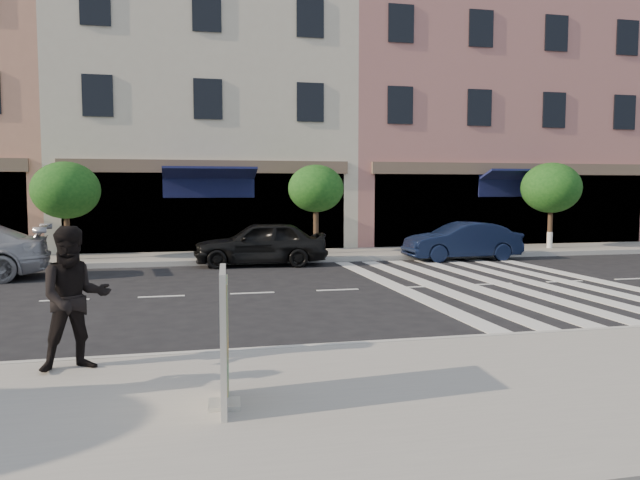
{
  "coord_description": "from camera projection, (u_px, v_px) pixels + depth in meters",
  "views": [
    {
      "loc": [
        -1.65,
        -9.97,
        2.36
      ],
      "look_at": [
        0.98,
        1.43,
        1.4
      ],
      "focal_mm": 35.0,
      "sensor_mm": 36.0,
      "label": 1
    }
  ],
  "objects": [
    {
      "name": "street_tree_wb",
      "position": [
        66.0,
        191.0,
        19.43
      ],
      "size": [
        2.1,
        2.1,
        3.06
      ],
      "color": "#473323",
      "rests_on": "sidewalk_far"
    },
    {
      "name": "sidewalk_near",
      "position": [
        339.0,
        405.0,
        6.6
      ],
      "size": [
        60.0,
        4.5,
        0.15
      ],
      "primitive_type": "cube",
      "color": "gray",
      "rests_on": "ground"
    },
    {
      "name": "sidewalk_far",
      "position": [
        228.0,
        257.0,
        20.92
      ],
      "size": [
        60.0,
        3.0,
        0.15
      ],
      "primitive_type": "cube",
      "color": "gray",
      "rests_on": "ground"
    },
    {
      "name": "car_far_right",
      "position": [
        462.0,
        241.0,
        20.71
      ],
      "size": [
        3.83,
        1.35,
        1.26
      ],
      "primitive_type": "imported",
      "rotation": [
        0.0,
        0.0,
        -1.57
      ],
      "color": "black",
      "rests_on": "ground"
    },
    {
      "name": "ground",
      "position": [
        281.0,
        333.0,
        10.25
      ],
      "size": [
        120.0,
        120.0,
        0.0
      ],
      "primitive_type": "plane",
      "color": "black",
      "rests_on": "ground"
    },
    {
      "name": "car_far_mid",
      "position": [
        261.0,
        243.0,
        19.22
      ],
      "size": [
        4.19,
        1.98,
        1.39
      ],
      "primitive_type": "imported",
      "rotation": [
        0.0,
        0.0,
        -1.66
      ],
      "color": "black",
      "rests_on": "ground"
    },
    {
      "name": "street_tree_ea",
      "position": [
        551.0,
        188.0,
        23.23
      ],
      "size": [
        2.2,
        2.2,
        3.19
      ],
      "color": "#473323",
      "rests_on": "sidewalk_far"
    },
    {
      "name": "building_east_mid",
      "position": [
        466.0,
        99.0,
        28.8
      ],
      "size": [
        13.0,
        9.0,
        13.0
      ],
      "primitive_type": "cube",
      "color": "#AB6B65",
      "rests_on": "ground"
    },
    {
      "name": "building_centre",
      "position": [
        203.0,
        114.0,
        26.2
      ],
      "size": [
        11.0,
        9.0,
        11.0
      ],
      "primitive_type": "cube",
      "color": "beige",
      "rests_on": "ground"
    },
    {
      "name": "walker",
      "position": [
        74.0,
        298.0,
        7.58
      ],
      "size": [
        1.01,
        0.87,
        1.77
      ],
      "primitive_type": "imported",
      "rotation": [
        0.0,
        0.0,
        0.27
      ],
      "color": "black",
      "rests_on": "sidewalk_near"
    },
    {
      "name": "street_tree_c",
      "position": [
        316.0,
        189.0,
        21.21
      ],
      "size": [
        1.9,
        1.9,
        3.04
      ],
      "color": "#473323",
      "rests_on": "sidewalk_far"
    },
    {
      "name": "poster_board",
      "position": [
        224.0,
        340.0,
        6.3
      ],
      "size": [
        0.35,
        0.93,
        1.41
      ],
      "rotation": [
        0.0,
        0.0,
        -0.08
      ],
      "color": "beige",
      "rests_on": "sidewalk_near"
    }
  ]
}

